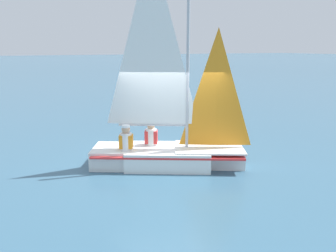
{
  "coord_description": "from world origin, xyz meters",
  "views": [
    {
      "loc": [
        7.55,
        -3.59,
        3.12
      ],
      "look_at": [
        0.0,
        0.0,
        1.1
      ],
      "focal_mm": 35.0,
      "sensor_mm": 36.0,
      "label": 1
    }
  ],
  "objects": [
    {
      "name": "ground_plane",
      "position": [
        0.0,
        0.0,
        0.0
      ],
      "size": [
        260.0,
        260.0,
        0.0
      ],
      "primitive_type": "plane",
      "color": "#38607A"
    },
    {
      "name": "sailor_crew",
      "position": [
        -0.3,
        -1.07,
        0.63
      ],
      "size": [
        0.4,
        0.42,
        1.16
      ],
      "rotation": [
        0.0,
        0.0,
        1.1
      ],
      "color": "black",
      "rests_on": "ground_plane"
    },
    {
      "name": "sailboat_main",
      "position": [
        -0.01,
        -0.02,
        0.77
      ],
      "size": [
        2.96,
        4.09,
        5.64
      ],
      "rotation": [
        0.0,
        0.0,
        1.1
      ],
      "color": "white",
      "rests_on": "ground_plane"
    },
    {
      "name": "sailor_helm",
      "position": [
        -0.44,
        -0.3,
        0.62
      ],
      "size": [
        0.4,
        0.42,
        1.16
      ],
      "rotation": [
        0.0,
        0.0,
        1.1
      ],
      "color": "black",
      "rests_on": "ground_plane"
    }
  ]
}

